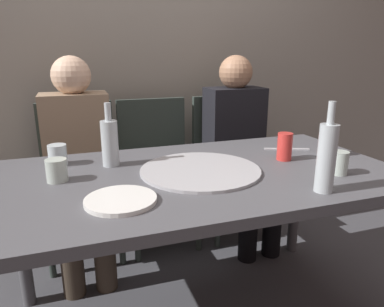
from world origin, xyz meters
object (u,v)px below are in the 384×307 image
at_px(soda_can, 285,147).
at_px(short_glass, 327,143).
at_px(beer_bottle, 327,157).
at_px(chair_right, 229,154).
at_px(tumbler_near, 58,155).
at_px(guest_in_sweater, 79,156).
at_px(guest_in_beanie, 240,141).
at_px(chair_middle, 157,162).
at_px(chair_left, 80,169).
at_px(dining_table, 200,188).
at_px(table_knife, 287,149).
at_px(plate_stack, 121,200).
at_px(wine_bottle, 110,142).
at_px(wine_glass, 339,163).
at_px(pizza_tray, 200,171).
at_px(tumbler_far, 57,170).

bearing_deg(soda_can, short_glass, -1.43).
bearing_deg(beer_bottle, chair_right, 80.78).
bearing_deg(tumbler_near, chair_right, 27.47).
distance_m(short_glass, guest_in_sweater, 1.28).
bearing_deg(guest_in_beanie, chair_right, -90.00).
bearing_deg(chair_middle, guest_in_sweater, 17.86).
height_order(tumbler_near, chair_left, chair_left).
relative_size(tumbler_near, chair_right, 0.10).
xyz_separation_m(dining_table, guest_in_sweater, (-0.46, 0.68, -0.01)).
bearing_deg(table_knife, plate_stack, 44.18).
relative_size(wine_bottle, guest_in_sweater, 0.23).
distance_m(soda_can, table_knife, 0.19).
bearing_deg(soda_can, guest_in_beanie, 80.51).
distance_m(short_glass, guest_in_beanie, 0.68).
bearing_deg(table_knife, beer_bottle, 90.27).
bearing_deg(chair_middle, dining_table, 89.11).
bearing_deg(wine_glass, dining_table, 157.96).
relative_size(wine_bottle, tumbler_near, 3.04).
xyz_separation_m(wine_glass, chair_right, (0.01, 1.04, -0.25)).
bearing_deg(chair_right, pizza_tray, 58.12).
bearing_deg(table_knife, pizza_tray, 39.61).
height_order(wine_bottle, tumbler_far, wine_bottle).
relative_size(tumbler_near, plate_stack, 0.38).
xyz_separation_m(plate_stack, table_knife, (0.87, 0.37, -0.00)).
height_order(guest_in_sweater, guest_in_beanie, same).
bearing_deg(wine_bottle, chair_middle, 61.59).
bearing_deg(guest_in_sweater, wine_glass, 137.29).
xyz_separation_m(chair_left, chair_middle, (0.47, 0.00, 0.00)).
height_order(short_glass, soda_can, soda_can).
relative_size(dining_table, tumbler_far, 18.98).
bearing_deg(tumbler_near, soda_can, -14.76).
bearing_deg(dining_table, guest_in_beanie, 52.78).
distance_m(tumbler_near, chair_left, 0.61).
relative_size(beer_bottle, soda_can, 2.56).
distance_m(wine_bottle, chair_middle, 0.79).
relative_size(tumbler_near, guest_in_beanie, 0.08).
bearing_deg(chair_middle, guest_in_beanie, 163.35).
relative_size(beer_bottle, chair_left, 0.35).
distance_m(soda_can, chair_right, 0.85).
height_order(dining_table, wine_glass, wine_glass).
bearing_deg(dining_table, chair_right, 58.13).
bearing_deg(table_knife, chair_left, -13.24).
bearing_deg(pizza_tray, wine_glass, -21.54).
distance_m(wine_bottle, wine_glass, 0.93).
relative_size(beer_bottle, short_glass, 2.61).
height_order(dining_table, beer_bottle, beer_bottle).
bearing_deg(guest_in_sweater, table_knife, 152.42).
bearing_deg(guest_in_beanie, wine_glass, 89.11).
distance_m(plate_stack, chair_left, 1.06).
distance_m(wine_bottle, chair_right, 1.11).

